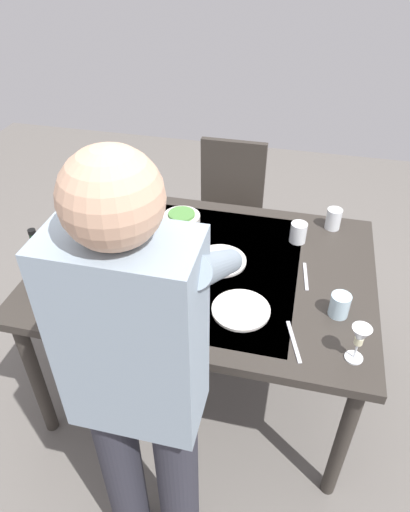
{
  "coord_description": "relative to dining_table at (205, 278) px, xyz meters",
  "views": [
    {
      "loc": [
        -0.36,
        1.54,
        2.05
      ],
      "look_at": [
        0.0,
        0.0,
        0.83
      ],
      "focal_mm": 32.45,
      "sensor_mm": 36.0,
      "label": 1
    }
  ],
  "objects": [
    {
      "name": "water_cup_near_right",
      "position": [
        0.48,
        -0.02,
        0.13
      ],
      "size": [
        0.07,
        0.07,
        0.11
      ],
      "primitive_type": "cylinder",
      "color": "silver",
      "rests_on": "dining_table"
    },
    {
      "name": "side_bowl_salad",
      "position": [
        0.18,
        -0.28,
        0.11
      ],
      "size": [
        0.18,
        0.18,
        0.07
      ],
      "color": "silver",
      "rests_on": "dining_table"
    },
    {
      "name": "serving_bowl_pasta",
      "position": [
        0.24,
        0.17,
        0.11
      ],
      "size": [
        0.3,
        0.3,
        0.07
      ],
      "color": "silver",
      "rests_on": "dining_table"
    },
    {
      "name": "dining_table",
      "position": [
        0.0,
        0.0,
        0.0
      ],
      "size": [
        1.46,
        1.06,
        0.78
      ],
      "color": "#332D28",
      "rests_on": "ground_plane"
    },
    {
      "name": "dinner_plate_near",
      "position": [
        -0.2,
        0.25,
        0.08
      ],
      "size": [
        0.23,
        0.23,
        0.01
      ],
      "primitive_type": "cylinder",
      "color": "silver",
      "rests_on": "dining_table"
    },
    {
      "name": "water_cup_far_left",
      "position": [
        -0.38,
        -0.28,
        0.12
      ],
      "size": [
        0.08,
        0.08,
        0.1
      ],
      "primitive_type": "cylinder",
      "color": "silver",
      "rests_on": "dining_table"
    },
    {
      "name": "ground_plane",
      "position": [
        0.0,
        0.0,
        -0.7
      ],
      "size": [
        6.0,
        6.0,
        0.0
      ],
      "primitive_type": "plane",
      "color": "#66605B"
    },
    {
      "name": "wine_bottle",
      "position": [
        0.6,
        0.3,
        0.18
      ],
      "size": [
        0.07,
        0.07,
        0.3
      ],
      "color": "black",
      "rests_on": "dining_table"
    },
    {
      "name": "dinner_plate_far",
      "position": [
        -0.06,
        -0.04,
        0.08
      ],
      "size": [
        0.23,
        0.23,
        0.01
      ],
      "primitive_type": "cylinder",
      "color": "silver",
      "rests_on": "dining_table"
    },
    {
      "name": "wine_glass_left",
      "position": [
        -0.63,
        0.39,
        0.18
      ],
      "size": [
        0.07,
        0.07,
        0.15
      ],
      "color": "white",
      "rests_on": "dining_table"
    },
    {
      "name": "chair_near",
      "position": [
        0.06,
        -0.91,
        -0.17
      ],
      "size": [
        0.4,
        0.4,
        0.91
      ],
      "color": "black",
      "rests_on": "ground_plane"
    },
    {
      "name": "water_cup_near_left",
      "position": [
        -0.57,
        0.18,
        0.12
      ],
      "size": [
        0.08,
        0.08,
        0.09
      ],
      "primitive_type": "cylinder",
      "color": "silver",
      "rests_on": "dining_table"
    },
    {
      "name": "person_server",
      "position": [
        0.0,
        0.79,
        0.26
      ],
      "size": [
        0.42,
        0.61,
        1.69
      ],
      "color": "#2D2D38",
      "rests_on": "ground_plane"
    },
    {
      "name": "water_cup_far_right",
      "position": [
        -0.54,
        -0.43,
        0.13
      ],
      "size": [
        0.07,
        0.07,
        0.1
      ],
      "primitive_type": "cylinder",
      "color": "silver",
      "rests_on": "dining_table"
    },
    {
      "name": "table_knife",
      "position": [
        -0.42,
        0.36,
        0.08
      ],
      "size": [
        0.07,
        0.2,
        0.0
      ],
      "primitive_type": "cube",
      "rotation": [
        0.0,
        0.0,
        0.3
      ],
      "color": "silver",
      "rests_on": "dining_table"
    },
    {
      "name": "table_fork",
      "position": [
        -0.44,
        -0.02,
        0.08
      ],
      "size": [
        0.04,
        0.18,
        0.0
      ],
      "primitive_type": "cube",
      "rotation": [
        0.0,
        0.0,
        0.12
      ],
      "color": "silver",
      "rests_on": "dining_table"
    }
  ]
}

